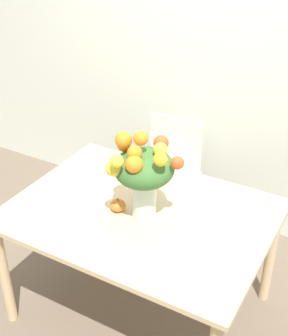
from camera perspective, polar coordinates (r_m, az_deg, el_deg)
ground_plane at (r=3.06m, az=-0.35°, el=-16.60°), size 12.00×12.00×0.00m
wall_back at (r=3.28m, az=10.18°, el=14.29°), size 8.00×0.06×2.70m
dining_table at (r=2.62m, az=-0.40°, el=-6.78°), size 1.40×1.04×0.74m
flower_vase at (r=2.37m, az=-0.11°, el=-0.46°), size 0.37×0.36×0.51m
pumpkin at (r=2.55m, az=-3.21°, el=-4.56°), size 0.09×0.09×0.08m
dining_chair_near_window at (r=3.44m, az=3.04°, el=-0.79°), size 0.46×0.46×0.86m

